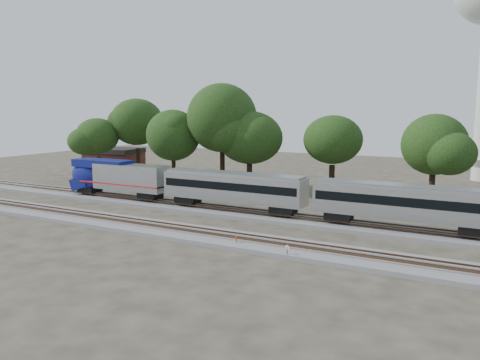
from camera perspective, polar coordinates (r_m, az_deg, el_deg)
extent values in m
plane|color=#383328|center=(48.78, -4.74, -5.46)|extent=(160.00, 160.00, 0.00)
cube|color=slate|center=(53.75, -1.31, -3.88)|extent=(160.00, 5.00, 0.40)
cube|color=brown|center=(53.04, -1.69, -3.55)|extent=(160.00, 0.08, 0.15)
cube|color=brown|center=(54.26, -0.94, -3.27)|extent=(160.00, 0.08, 0.15)
cube|color=slate|center=(45.51, -7.46, -6.28)|extent=(160.00, 5.00, 0.40)
cube|color=brown|center=(44.83, -8.00, -5.93)|extent=(160.00, 0.08, 0.15)
cube|color=brown|center=(45.97, -6.96, -5.54)|extent=(160.00, 0.08, 0.15)
cube|color=silver|center=(61.35, -13.13, 0.34)|extent=(10.41, 2.94, 3.24)
ellipsoid|color=navy|center=(66.46, -18.00, 0.56)|extent=(5.30, 3.06, 4.52)
cube|color=navy|center=(64.38, -16.42, 1.97)|extent=(8.34, 2.89, 0.98)
cube|color=black|center=(65.99, -17.74, 1.38)|extent=(0.44, 2.26, 1.28)
cube|color=red|center=(62.24, -13.92, -0.35)|extent=(12.76, 2.98, 0.18)
cube|color=black|center=(66.63, -17.84, -0.99)|extent=(2.55, 2.16, 0.88)
cube|color=black|center=(59.78, -10.88, -1.80)|extent=(2.55, 2.16, 0.88)
cube|color=silver|center=(52.96, -0.86, -0.89)|extent=(17.08, 2.94, 2.94)
cube|color=black|center=(52.91, -0.86, -0.58)|extent=(16.49, 2.99, 0.88)
cube|color=gray|center=(52.73, -0.86, 0.74)|extent=(16.69, 2.36, 0.34)
cube|color=black|center=(56.47, -6.38, -2.31)|extent=(2.55, 2.16, 0.88)
cube|color=black|center=(50.71, 5.31, -3.56)|extent=(2.55, 2.16, 0.88)
cube|color=silver|center=(47.15, 19.29, -2.58)|extent=(17.08, 2.94, 2.94)
cube|color=black|center=(47.10, 19.30, -2.23)|extent=(16.49, 2.99, 0.88)
cube|color=gray|center=(46.89, 19.38, -0.76)|extent=(16.69, 2.36, 0.34)
cube|color=black|center=(48.78, 11.96, -4.21)|extent=(2.55, 2.16, 0.88)
cube|color=black|center=(47.10, 26.65, -5.42)|extent=(2.55, 2.16, 0.88)
cylinder|color=#512D19|center=(40.96, -0.47, -7.59)|extent=(0.06, 0.06, 0.85)
cylinder|color=#A21B0B|center=(40.86, -0.47, -7.08)|extent=(0.29, 0.15, 0.30)
cylinder|color=#512D19|center=(37.94, 5.77, -8.83)|extent=(0.07, 0.07, 1.03)
cylinder|color=silver|center=(37.80, 5.78, -8.16)|extent=(0.36, 0.12, 0.37)
cube|color=#512D19|center=(40.34, 1.33, -8.25)|extent=(0.58, 0.47, 0.30)
cube|color=maroon|center=(90.48, -15.08, 2.05)|extent=(10.13, 7.63, 3.78)
cube|color=black|center=(90.26, -15.14, 3.51)|extent=(10.35, 7.85, 0.85)
cylinder|color=black|center=(81.08, -16.83, 1.32)|extent=(0.70, 0.70, 4.02)
ellipsoid|color=black|center=(80.59, -17.00, 5.17)|extent=(7.59, 7.59, 6.45)
cylinder|color=black|center=(81.70, -12.29, 1.97)|extent=(0.70, 0.70, 5.21)
ellipsoid|color=black|center=(81.20, -12.45, 6.93)|extent=(9.83, 9.83, 8.36)
cylinder|color=black|center=(70.72, -8.07, 0.69)|extent=(0.70, 0.70, 4.31)
ellipsoid|color=black|center=(70.15, -8.17, 5.43)|extent=(8.13, 8.13, 6.91)
cylinder|color=black|center=(68.83, -2.16, 1.13)|extent=(0.70, 0.70, 5.70)
ellipsoid|color=black|center=(68.24, -2.20, 7.59)|extent=(10.75, 10.75, 9.14)
cylinder|color=black|center=(67.18, 1.16, 0.31)|extent=(0.70, 0.70, 4.22)
ellipsoid|color=black|center=(66.58, 1.17, 5.20)|extent=(7.96, 7.96, 6.77)
cylinder|color=black|center=(66.40, 11.11, 0.02)|extent=(0.70, 0.70, 4.14)
ellipsoid|color=black|center=(65.80, 11.25, 4.85)|extent=(7.80, 7.80, 6.63)
cylinder|color=black|center=(61.92, 22.31, -1.12)|extent=(0.70, 0.70, 4.10)
ellipsoid|color=black|center=(61.28, 22.61, 4.02)|extent=(7.74, 7.74, 6.58)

